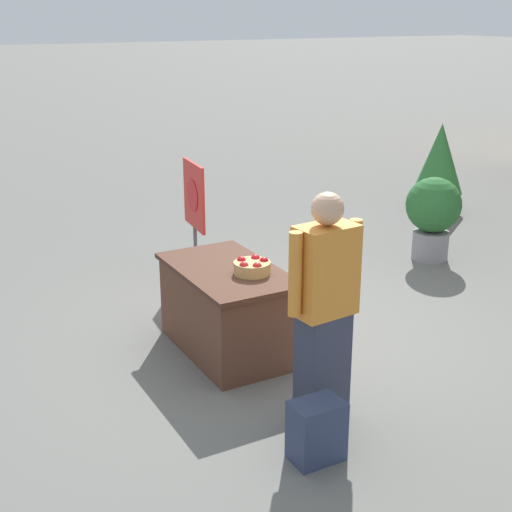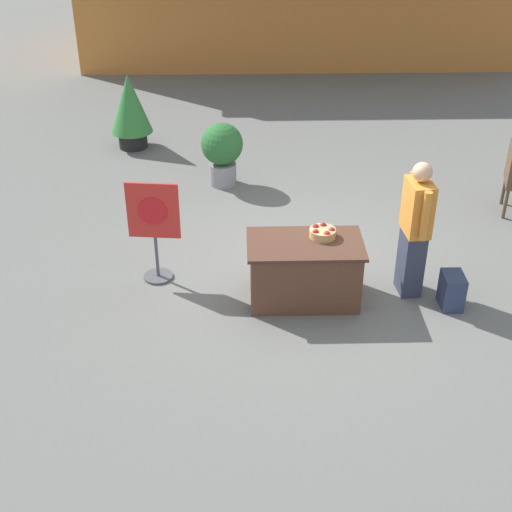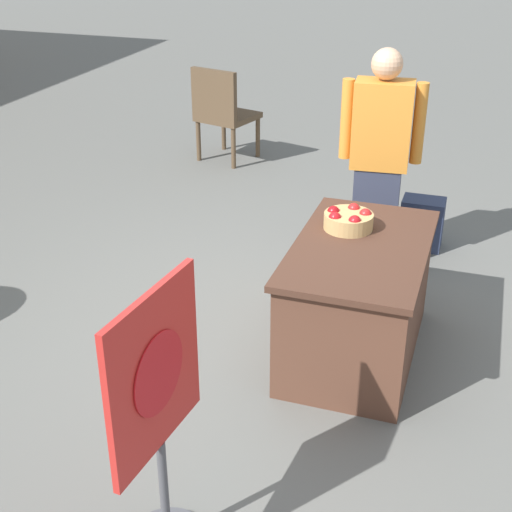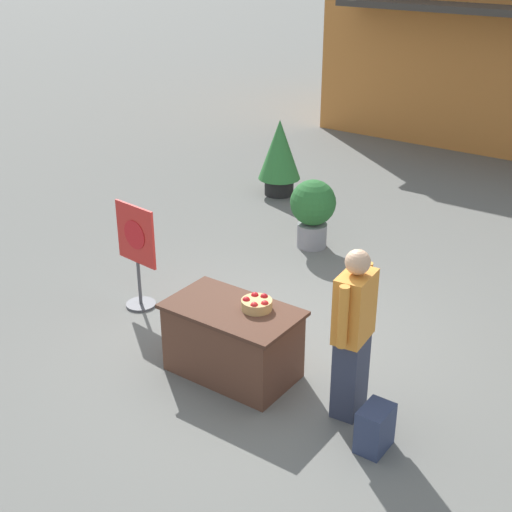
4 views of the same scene
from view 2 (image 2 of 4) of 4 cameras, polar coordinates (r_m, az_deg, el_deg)
The scene contains 8 objects.
ground_plane at distance 9.05m, azimuth 3.57°, elevation -1.04°, with size 120.00×120.00×0.00m, color slate.
display_table at distance 8.31m, azimuth 3.88°, elevation -1.17°, with size 1.33×0.78×0.76m.
apple_basket at distance 8.22m, azimuth 5.35°, elevation 1.89°, with size 0.31×0.31×0.13m.
person_visitor at distance 8.38m, azimuth 12.60°, elevation 2.16°, with size 0.30×0.61×1.68m.
backpack at distance 8.56m, azimuth 15.39°, elevation -2.68°, with size 0.24×0.34×0.42m.
poster_board at distance 8.59m, azimuth -8.14°, elevation 2.31°, with size 0.63×0.36×1.29m.
potted_plant_near_right at distance 11.02m, azimuth -2.73°, elevation 8.50°, with size 0.64×0.64×0.99m.
potted_plant_far_right at distance 12.53m, azimuth -10.04°, elevation 11.59°, with size 0.71×0.71×1.29m.
Camera 2 is at (-0.76, -7.62, 4.83)m, focal length 50.00 mm.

